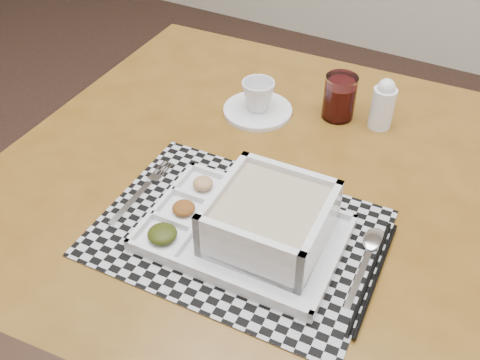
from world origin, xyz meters
name	(u,v)px	position (x,y,z in m)	size (l,w,h in m)	color
dining_table	(266,221)	(0.31, 0.36, 0.70)	(1.09, 1.09, 0.78)	#583710
placemat	(238,233)	(0.31, 0.24, 0.78)	(0.46, 0.34, 0.00)	#A4A3AB
serving_tray	(261,224)	(0.35, 0.25, 0.82)	(0.33, 0.24, 0.09)	silver
fork	(143,190)	(0.11, 0.25, 0.79)	(0.03, 0.19, 0.00)	silver
spoon	(372,245)	(0.52, 0.32, 0.79)	(0.04, 0.18, 0.01)	silver
chopsticks	(373,276)	(0.54, 0.26, 0.79)	(0.03, 0.24, 0.01)	black
saucer	(258,111)	(0.18, 0.58, 0.79)	(0.15, 0.15, 0.01)	silver
cup	(258,96)	(0.18, 0.58, 0.82)	(0.07, 0.07, 0.07)	silver
juice_glass	(339,99)	(0.33, 0.65, 0.83)	(0.07, 0.07, 0.10)	white
creamer_bottle	(383,104)	(0.42, 0.66, 0.84)	(0.05, 0.05, 0.11)	silver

